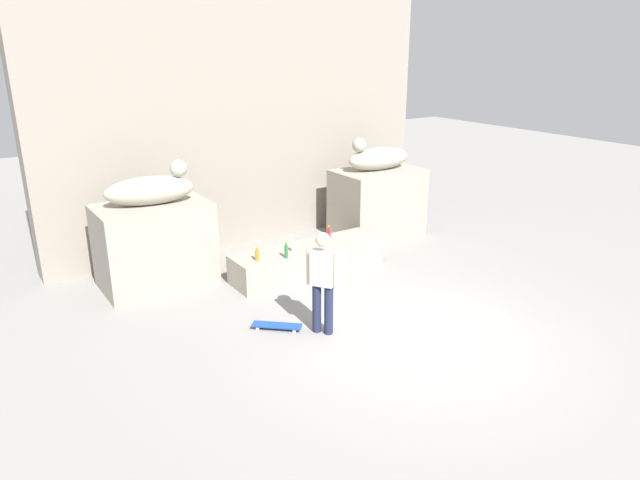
# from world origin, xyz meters

# --- Properties ---
(ground_plane) EXTENTS (40.00, 40.00, 0.00)m
(ground_plane) POSITION_xyz_m (0.00, 0.00, 0.00)
(ground_plane) COLOR gray
(facade_wall) EXTENTS (9.01, 0.60, 5.56)m
(facade_wall) POSITION_xyz_m (0.00, 5.88, 2.78)
(facade_wall) COLOR gray
(facade_wall) RESTS_ON ground_plane
(pedestal_left) EXTENTS (2.02, 1.29, 1.57)m
(pedestal_left) POSITION_xyz_m (-2.67, 4.41, 0.79)
(pedestal_left) COLOR gray
(pedestal_left) RESTS_ON ground_plane
(pedestal_right) EXTENTS (2.02, 1.29, 1.57)m
(pedestal_right) POSITION_xyz_m (2.67, 4.41, 0.79)
(pedestal_right) COLOR gray
(pedestal_right) RESTS_ON ground_plane
(statue_reclining_left) EXTENTS (1.66, 0.78, 0.78)m
(statue_reclining_left) POSITION_xyz_m (-2.64, 4.41, 1.85)
(statue_reclining_left) COLOR #A29F8C
(statue_reclining_left) RESTS_ON pedestal_left
(statue_reclining_right) EXTENTS (1.64, 0.67, 0.78)m
(statue_reclining_right) POSITION_xyz_m (2.64, 4.42, 1.85)
(statue_reclining_right) COLOR #A29F8C
(statue_reclining_right) RESTS_ON pedestal_right
(ledge_block) EXTENTS (3.15, 0.82, 0.56)m
(ledge_block) POSITION_xyz_m (0.00, 3.28, 0.28)
(ledge_block) COLOR gray
(ledge_block) RESTS_ON ground_plane
(skater) EXTENTS (0.37, 0.46, 1.67)m
(skater) POSITION_xyz_m (-1.17, 1.06, 0.92)
(skater) COLOR #1E233F
(skater) RESTS_ON ground_plane
(skateboard) EXTENTS (0.73, 0.69, 0.08)m
(skateboard) POSITION_xyz_m (-1.72, 1.55, 0.06)
(skateboard) COLOR navy
(skateboard) RESTS_ON ground_plane
(bottle_orange) EXTENTS (0.08, 0.08, 0.26)m
(bottle_orange) POSITION_xyz_m (-1.20, 3.15, 0.67)
(bottle_orange) COLOR orange
(bottle_orange) RESTS_ON ledge_block
(bottle_red) EXTENTS (0.07, 0.07, 0.27)m
(bottle_red) POSITION_xyz_m (0.60, 3.43, 0.67)
(bottle_red) COLOR red
(bottle_red) RESTS_ON ledge_block
(bottle_clear) EXTENTS (0.06, 0.06, 0.32)m
(bottle_clear) POSITION_xyz_m (-0.40, 3.19, 0.70)
(bottle_clear) COLOR silver
(bottle_clear) RESTS_ON ledge_block
(bottle_green) EXTENTS (0.07, 0.07, 0.32)m
(bottle_green) POSITION_xyz_m (-0.69, 2.96, 0.70)
(bottle_green) COLOR #1E722D
(bottle_green) RESTS_ON ledge_block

